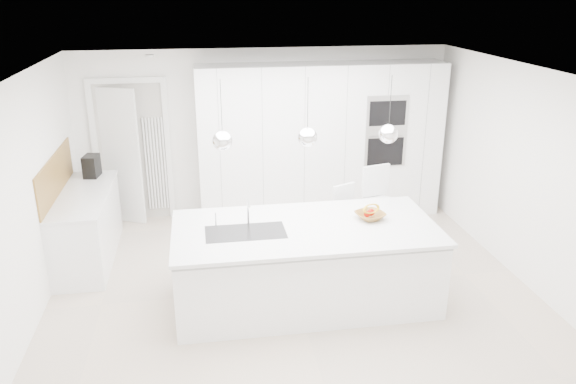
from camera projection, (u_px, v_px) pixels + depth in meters
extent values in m
plane|color=beige|center=(292.00, 289.00, 6.56)|extent=(5.50, 5.50, 0.00)
plane|color=white|center=(265.00, 133.00, 8.44)|extent=(5.50, 0.00, 5.50)
plane|color=white|center=(27.00, 203.00, 5.71)|extent=(0.00, 5.00, 5.00)
plane|color=white|center=(293.00, 73.00, 5.69)|extent=(5.50, 5.50, 0.00)
cube|color=white|center=(321.00, 142.00, 8.32)|extent=(3.60, 0.60, 2.30)
cube|color=white|center=(115.00, 157.00, 8.12)|extent=(0.76, 0.38, 2.00)
cube|color=white|center=(87.00, 228.00, 7.15)|extent=(0.60, 1.80, 0.86)
cube|color=white|center=(83.00, 195.00, 6.99)|extent=(0.62, 1.82, 0.04)
cube|color=olive|center=(56.00, 176.00, 6.86)|extent=(0.02, 1.80, 0.50)
cube|color=white|center=(306.00, 267.00, 6.15)|extent=(2.80, 1.20, 0.86)
cube|color=white|center=(305.00, 228.00, 6.04)|extent=(2.84, 1.40, 0.04)
cylinder|color=white|center=(248.00, 212.00, 6.03)|extent=(0.02, 0.02, 0.30)
sphere|color=white|center=(223.00, 141.00, 5.51)|extent=(0.20, 0.20, 0.20)
sphere|color=white|center=(307.00, 137.00, 5.64)|extent=(0.20, 0.20, 0.20)
sphere|color=white|center=(388.00, 134.00, 5.77)|extent=(0.20, 0.20, 0.20)
imported|color=olive|center=(370.00, 216.00, 6.21)|extent=(0.40, 0.40, 0.08)
cube|color=black|center=(92.00, 166.00, 7.56)|extent=(0.22, 0.30, 0.29)
sphere|color=#A70F06|center=(371.00, 213.00, 6.22)|extent=(0.07, 0.07, 0.07)
sphere|color=#A70F06|center=(371.00, 212.00, 6.23)|extent=(0.08, 0.08, 0.08)
sphere|color=#A70F06|center=(367.00, 214.00, 6.18)|extent=(0.07, 0.07, 0.07)
torus|color=gold|center=(371.00, 209.00, 6.18)|extent=(0.25, 0.18, 0.22)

